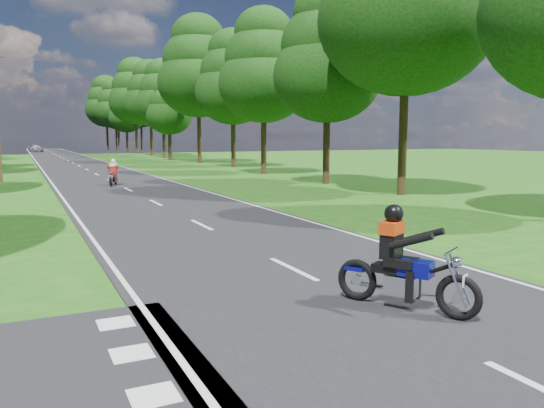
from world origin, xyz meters
TOP-DOWN VIEW (x-y plane):
  - ground at (0.00, 0.00)m, footprint 160.00×160.00m
  - main_road at (0.00, 50.00)m, footprint 7.00×140.00m
  - road_markings at (-0.14, 48.13)m, footprint 7.40×140.00m
  - treeline at (1.43, 60.06)m, footprint 40.00×115.35m
  - rider_near_blue at (0.40, -1.00)m, footprint 1.54×2.05m
  - rider_far_red at (-0.30, 22.75)m, footprint 1.10×1.85m
  - distant_car at (-2.28, 92.04)m, footprint 2.61×4.08m

SIDE VIEW (x-z plane):
  - ground at x=0.00m, z-range 0.00..0.00m
  - main_road at x=0.00m, z-range 0.00..0.02m
  - road_markings at x=-0.14m, z-range 0.02..0.03m
  - distant_car at x=-2.28m, z-range 0.02..1.31m
  - rider_far_red at x=-0.30m, z-range 0.02..1.48m
  - rider_near_blue at x=0.40m, z-range 0.02..1.67m
  - treeline at x=1.43m, z-range 0.86..15.65m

